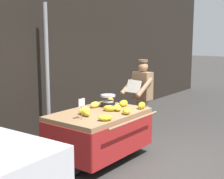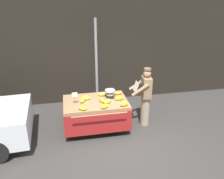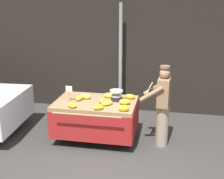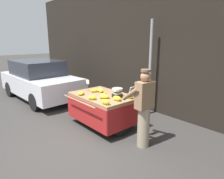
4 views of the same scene
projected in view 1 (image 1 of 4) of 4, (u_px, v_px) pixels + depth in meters
name	position (u px, v px, depth m)	size (l,w,h in m)	color
ground_plane	(158.00, 165.00, 5.48)	(60.00, 60.00, 0.00)	#383533
back_wall	(38.00, 37.00, 6.94)	(16.00, 0.24, 4.34)	black
street_pole	(47.00, 73.00, 6.67)	(0.09, 0.09, 2.88)	gray
banana_cart	(99.00, 124.00, 5.62)	(1.74, 1.35, 0.88)	#93704C
weighing_scale	(108.00, 101.00, 5.98)	(0.28, 0.28, 0.24)	black
price_sign	(82.00, 104.00, 5.05)	(0.14, 0.01, 0.34)	#997A51
banana_bunch_0	(123.00, 103.00, 6.03)	(0.13, 0.23, 0.12)	gold
banana_bunch_1	(109.00, 108.00, 5.65)	(0.12, 0.23, 0.11)	gold
banana_bunch_2	(86.00, 113.00, 5.30)	(0.11, 0.25, 0.10)	gold
banana_bunch_3	(95.00, 105.00, 5.93)	(0.12, 0.22, 0.11)	yellow
banana_bunch_4	(117.00, 108.00, 5.69)	(0.15, 0.26, 0.10)	yellow
banana_bunch_5	(142.00, 105.00, 5.83)	(0.12, 0.21, 0.13)	gold
banana_bunch_6	(105.00, 118.00, 5.02)	(0.16, 0.23, 0.09)	gold
banana_bunch_7	(110.00, 101.00, 6.30)	(0.12, 0.22, 0.11)	gold
banana_bunch_8	(84.00, 110.00, 5.45)	(0.12, 0.23, 0.12)	yellow
banana_bunch_9	(127.00, 111.00, 5.43)	(0.14, 0.21, 0.11)	gold
vendor_person	(142.00, 100.00, 6.68)	(0.61, 0.56, 1.71)	gray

